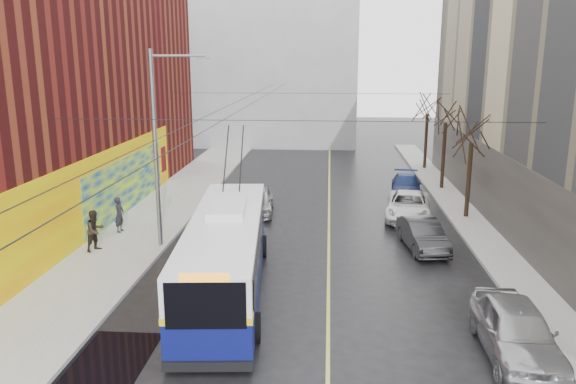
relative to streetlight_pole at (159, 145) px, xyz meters
name	(u,v)px	position (x,y,z in m)	size (l,w,h in m)	color
ground	(275,369)	(6.14, -10.00, -4.85)	(140.00, 140.00, 0.00)	black
sidewalk_left	(139,233)	(-1.86, 2.00, -4.77)	(4.00, 60.00, 0.15)	gray
sidewalk_right	(485,240)	(15.14, 2.00, -4.77)	(2.00, 60.00, 0.15)	gray
lane_line	(329,226)	(7.64, 4.00, -4.84)	(0.12, 50.00, 0.01)	#BFB74C
building_far	(258,54)	(0.14, 34.99, 4.17)	(20.50, 12.10, 18.00)	gray
streetlight_pole	(159,145)	(0.00, 0.00, 0.00)	(2.65, 0.60, 9.00)	slate
catenary_wires	(253,105)	(3.60, 4.77, 1.40)	(18.00, 60.00, 0.22)	black
tree_near	(473,128)	(15.14, 6.00, 0.13)	(3.20, 3.20, 6.40)	black
tree_mid	(446,111)	(15.14, 13.00, 0.41)	(3.20, 3.20, 6.68)	black
tree_far	(428,104)	(15.14, 20.00, 0.30)	(3.20, 3.20, 6.57)	black
puddle	(100,360)	(0.97, -9.88, -4.84)	(2.83, 3.42, 0.01)	black
pigeons_flying	(252,84)	(4.09, 1.03, 2.63)	(2.93, 2.77, 0.97)	slate
trolleybus	(226,253)	(3.81, -4.75, -3.29)	(3.54, 11.99, 5.61)	#0A0E4D
parked_car_a	(516,330)	(13.14, -8.76, -4.02)	(1.95, 4.84, 1.65)	#9D9DA1
parked_car_b	(423,235)	(11.94, 0.72, -4.15)	(1.47, 4.21, 1.39)	#29292C
parked_car_c	(408,206)	(11.98, 5.88, -4.14)	(2.35, 5.11, 1.42)	white
parked_car_d	(406,185)	(12.55, 11.21, -4.18)	(1.86, 4.56, 1.32)	navy
following_car	(257,201)	(3.57, 6.28, -4.10)	(1.76, 4.37, 1.49)	#A5A5A9
pedestrian_a	(119,215)	(-2.76, 1.86, -3.81)	(0.64, 0.42, 1.77)	black
pedestrian_b	(95,230)	(-2.82, -0.96, -3.76)	(0.91, 0.71, 1.87)	black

